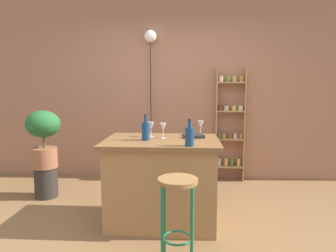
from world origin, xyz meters
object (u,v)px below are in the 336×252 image
object	(u,v)px
potted_plant	(43,134)
wine_glass_right	(163,127)
bottle_vinegar	(146,131)
pendant_globe_light	(150,40)
plant_stool	(46,182)
bar_stool	(178,202)
cookbook	(194,136)
wine_glass_center	(151,126)
spice_shelf	(230,124)
wine_glass_left	(201,125)
bottle_sauce_amber	(189,136)

from	to	relation	value
potted_plant	wine_glass_right	world-z (taller)	potted_plant
bottle_vinegar	pendant_globe_light	world-z (taller)	pendant_globe_light
plant_stool	potted_plant	size ratio (longest dim) A/B	0.53
bar_stool	wine_glass_right	world-z (taller)	wine_glass_right
bottle_vinegar	pendant_globe_light	xyz separation A→B (m)	(-0.13, 1.59, 1.13)
cookbook	pendant_globe_light	xyz separation A→B (m)	(-0.62, 1.42, 1.21)
cookbook	pendant_globe_light	distance (m)	1.97
wine_glass_center	plant_stool	bearing A→B (deg)	161.53
spice_shelf	wine_glass_left	world-z (taller)	spice_shelf
plant_stool	cookbook	world-z (taller)	cookbook
wine_glass_center	cookbook	bearing A→B (deg)	-4.67
spice_shelf	bottle_vinegar	xyz separation A→B (m)	(-1.08, -1.56, 0.13)
bar_stool	wine_glass_left	world-z (taller)	wine_glass_left
wine_glass_left	wine_glass_center	distance (m)	0.56
pendant_globe_light	wine_glass_left	bearing A→B (deg)	-60.34
spice_shelf	wine_glass_left	size ratio (longest dim) A/B	10.45
bottle_vinegar	wine_glass_center	size ratio (longest dim) A/B	1.62
potted_plant	wine_glass_left	world-z (taller)	potted_plant
plant_stool	wine_glass_center	bearing A→B (deg)	-18.47
wine_glass_right	spice_shelf	bearing A→B (deg)	57.84
potted_plant	wine_glass_left	distance (m)	2.03
wine_glass_center	wine_glass_left	bearing A→B (deg)	14.41
spice_shelf	pendant_globe_light	xyz separation A→B (m)	(-1.21, 0.03, 1.26)
cookbook	wine_glass_left	bearing A→B (deg)	50.40
bar_stool	wine_glass_right	xyz separation A→B (m)	(-0.18, 0.86, 0.48)
wine_glass_left	wine_glass_center	size ratio (longest dim) A/B	1.00
bottle_vinegar	pendant_globe_light	distance (m)	1.96
plant_stool	bottle_sauce_amber	xyz separation A→B (m)	(1.86, -0.97, 0.80)
pendant_globe_light	bar_stool	bearing A→B (deg)	-78.34
bottle_sauce_amber	wine_glass_center	size ratio (longest dim) A/B	1.54
potted_plant	wine_glass_center	world-z (taller)	potted_plant
spice_shelf	pendant_globe_light	bearing A→B (deg)	178.59
potted_plant	spice_shelf	bearing A→B (deg)	19.20
bottle_sauce_amber	pendant_globe_light	distance (m)	2.26
bar_stool	spice_shelf	distance (m)	2.44
bar_stool	wine_glass_center	size ratio (longest dim) A/B	4.45
plant_stool	bottle_sauce_amber	distance (m)	2.24
wine_glass_right	pendant_globe_light	bearing A→B (deg)	101.52
potted_plant	cookbook	world-z (taller)	potted_plant
wine_glass_center	pendant_globe_light	size ratio (longest dim) A/B	0.07
pendant_globe_light	plant_stool	bearing A→B (deg)	-145.08
plant_stool	spice_shelf	bearing A→B (deg)	19.20
bottle_sauce_amber	bottle_vinegar	size ratio (longest dim) A/B	0.95
bar_stool	pendant_globe_light	distance (m)	2.87
bottle_sauce_amber	plant_stool	bearing A→B (deg)	152.44
bottle_sauce_amber	wine_glass_right	xyz separation A→B (m)	(-0.28, 0.40, 0.02)
bar_stool	wine_glass_left	distance (m)	1.21
plant_stool	bar_stool	bearing A→B (deg)	-39.09
potted_plant	bottle_sauce_amber	size ratio (longest dim) A/B	2.95
potted_plant	pendant_globe_light	distance (m)	2.03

